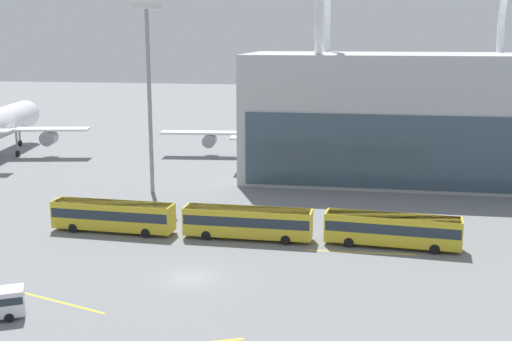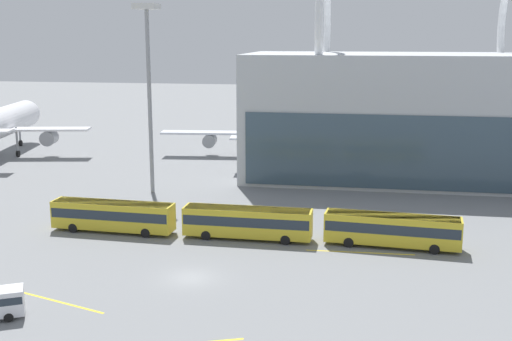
% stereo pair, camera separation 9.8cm
% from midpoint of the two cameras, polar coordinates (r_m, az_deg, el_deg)
% --- Properties ---
extents(ground_plane, '(440.00, 440.00, 0.00)m').
position_cam_midpoint_polar(ground_plane, '(57.36, -5.88, -9.46)').
color(ground_plane, slate).
extents(airliner_at_gate_far, '(38.80, 36.51, 14.01)m').
position_cam_midpoint_polar(airliner_at_gate_far, '(112.28, 1.34, 3.76)').
color(airliner_at_gate_far, silver).
rests_on(airliner_at_gate_far, ground_plane).
extents(shuttle_bus_0, '(13.51, 3.13, 3.29)m').
position_cam_midpoint_polar(shuttle_bus_0, '(70.89, -12.63, -3.84)').
color(shuttle_bus_0, gold).
rests_on(shuttle_bus_0, ground_plane).
extents(shuttle_bus_1, '(13.44, 2.74, 3.29)m').
position_cam_midpoint_polar(shuttle_bus_1, '(66.81, -0.80, -4.52)').
color(shuttle_bus_1, gold).
rests_on(shuttle_bus_1, ground_plane).
extents(shuttle_bus_2, '(13.57, 3.63, 3.29)m').
position_cam_midpoint_polar(shuttle_bus_2, '(65.77, 11.98, -5.06)').
color(shuttle_bus_2, gold).
rests_on(shuttle_bus_2, ground_plane).
extents(floodlight_mast, '(2.96, 2.96, 24.82)m').
position_cam_midpoint_polar(floodlight_mast, '(85.45, -9.61, 9.89)').
color(floodlight_mast, gray).
rests_on(floodlight_mast, ground_plane).
extents(lane_stripe_0, '(9.64, 3.40, 0.01)m').
position_cam_midpoint_polar(lane_stripe_0, '(54.85, -17.42, -11.01)').
color(lane_stripe_0, yellow).
rests_on(lane_stripe_0, ground_plane).
extents(lane_stripe_4, '(10.57, 0.61, 0.01)m').
position_cam_midpoint_polar(lane_stripe_4, '(64.15, 9.21, -7.20)').
color(lane_stripe_4, yellow).
rests_on(lane_stripe_4, ground_plane).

